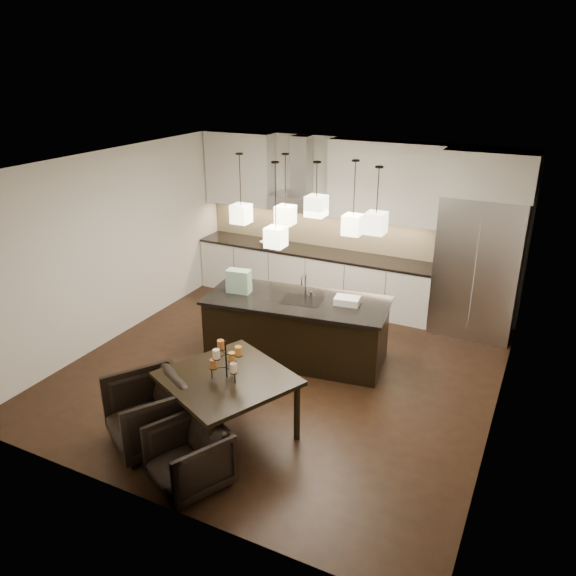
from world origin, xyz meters
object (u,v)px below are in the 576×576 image
at_px(refrigerator, 478,267).
at_px(dining_table, 228,406).
at_px(armchair_left, 149,413).
at_px(island_body, 296,330).
at_px(armchair_right, 189,457).

distance_m(refrigerator, dining_table, 4.43).
bearing_deg(dining_table, armchair_left, -119.23).
height_order(island_body, armchair_right, island_body).
bearing_deg(island_body, refrigerator, 34.95).
distance_m(island_body, armchair_left, 2.53).
bearing_deg(armchair_right, island_body, 119.81).
bearing_deg(armchair_right, armchair_left, -178.44).
bearing_deg(armchair_right, refrigerator, 94.46).
bearing_deg(armchair_right, dining_table, 121.50).
xyz_separation_m(dining_table, armchair_left, (-0.70, -0.50, 0.01)).
distance_m(island_body, dining_table, 1.96).
xyz_separation_m(refrigerator, island_body, (-2.09, -1.94, -0.65)).
height_order(island_body, dining_table, island_body).
distance_m(refrigerator, armchair_right, 5.18).
relative_size(refrigerator, island_body, 0.88).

